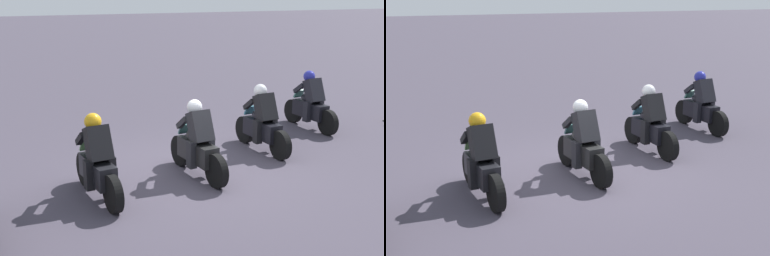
% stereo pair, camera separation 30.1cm
% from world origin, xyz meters
% --- Properties ---
extents(ground_plane, '(120.00, 120.00, 0.00)m').
position_xyz_m(ground_plane, '(0.00, 0.00, 0.00)').
color(ground_plane, '#443E4C').
extents(rider_lane_a, '(2.04, 0.55, 1.51)m').
position_xyz_m(rider_lane_a, '(1.80, -4.03, 0.62)').
color(rider_lane_a, black).
rests_on(rider_lane_a, ground_plane).
extents(rider_lane_b, '(2.04, 0.55, 1.51)m').
position_xyz_m(rider_lane_b, '(0.65, -1.92, 0.62)').
color(rider_lane_b, black).
rests_on(rider_lane_b, ground_plane).
extents(rider_lane_c, '(2.04, 0.57, 1.51)m').
position_xyz_m(rider_lane_c, '(-0.26, 0.05, 0.62)').
color(rider_lane_c, black).
rests_on(rider_lane_c, ground_plane).
extents(rider_lane_d, '(2.04, 0.58, 1.51)m').
position_xyz_m(rider_lane_d, '(-0.59, 2.08, 0.62)').
color(rider_lane_d, black).
rests_on(rider_lane_d, ground_plane).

